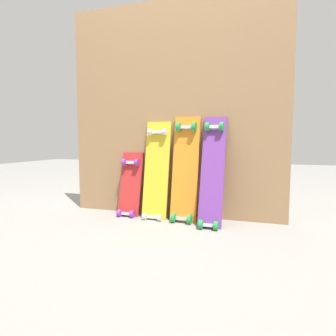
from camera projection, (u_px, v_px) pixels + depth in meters
ground_plane at (171, 217)px, 2.34m from camera, size 12.00×12.00×0.00m
plywood_wall_panel at (173, 110)px, 2.32m from camera, size 1.80×0.04×1.74m
skateboard_red at (130, 188)px, 2.39m from camera, size 0.18×0.20×0.59m
skateboard_yellow at (156, 174)px, 2.30m from camera, size 0.20×0.22×0.85m
skateboard_orange at (185, 173)px, 2.22m from camera, size 0.20×0.23×0.87m
skateboard_purple at (212, 175)px, 2.10m from camera, size 0.17×0.33×0.87m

